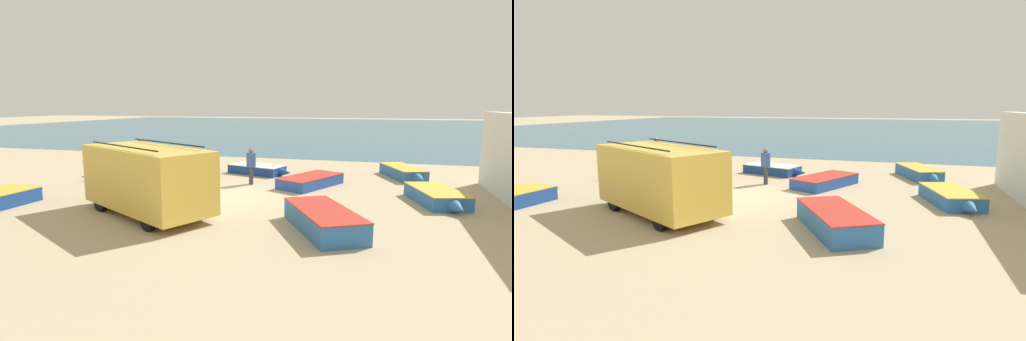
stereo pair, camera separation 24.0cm
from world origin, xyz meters
The scene contains 12 objects.
ground_plane centered at (0.00, 0.00, 0.00)m, with size 200.00×200.00×0.00m, color tan.
sea_water centered at (0.00, 52.00, 0.00)m, with size 120.00×80.00×0.01m, color #33607A.
parked_van centered at (-1.84, -3.64, 1.31)m, with size 5.78×4.44×2.52m.
fishing_rowboat_0 centered at (-5.72, 2.36, 0.25)m, with size 5.35×3.38×0.49m.
fishing_rowboat_1 centered at (8.24, 0.93, 0.28)m, with size 2.26×3.83×0.57m.
fishing_rowboat_2 centered at (4.30, -3.59, 0.34)m, with size 2.99×4.17×0.69m.
fishing_rowboat_3 centered at (3.00, 3.01, 0.26)m, with size 2.93×4.23×0.51m.
fishing_rowboat_4 centered at (-0.39, 5.51, 0.25)m, with size 3.80×2.28×0.51m.
fishing_rowboat_5 centered at (7.35, 6.42, 0.30)m, with size 2.36×4.08×0.59m.
fisherman_0 centered at (0.09, 2.57, 1.06)m, with size 0.46×0.46×1.77m.
fisherman_1 centered at (-8.16, 5.89, 1.09)m, with size 0.48×0.48×1.82m.
fisherman_2 centered at (-1.92, 0.97, 1.06)m, with size 0.47×0.47×1.78m.
Camera 1 is at (5.75, -15.71, 3.87)m, focal length 28.00 mm.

